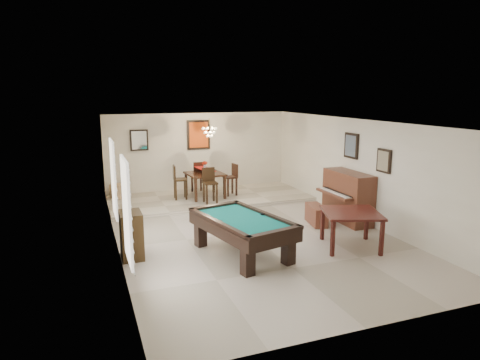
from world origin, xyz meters
TOP-DOWN VIEW (x-y plane):
  - ground_plane at (0.00, 0.00)m, footprint 6.00×9.00m
  - wall_back at (0.00, 4.50)m, footprint 6.00×0.04m
  - wall_front at (0.00, -4.50)m, footprint 6.00×0.04m
  - wall_left at (-3.00, 0.00)m, footprint 0.04×9.00m
  - wall_right at (3.00, 0.00)m, footprint 0.04×9.00m
  - ceiling at (0.00, 0.00)m, footprint 6.00×9.00m
  - dining_step at (0.00, 3.25)m, footprint 6.00×2.50m
  - window_left_front at (-2.97, -2.20)m, footprint 0.06×1.00m
  - window_left_rear at (-2.97, 0.60)m, footprint 0.06×1.00m
  - pool_table at (-0.65, -1.26)m, footprint 1.71×2.50m
  - square_table at (1.66, -1.68)m, footprint 1.45×1.45m
  - upright_piano at (2.55, -0.03)m, footprint 0.86×1.54m
  - piano_bench at (1.83, 0.02)m, footprint 0.49×0.90m
  - apothecary_chest at (-2.77, -0.65)m, footprint 0.42×0.63m
  - dining_table at (-0.15, 3.24)m, footprint 1.13×1.13m
  - flower_vase at (-0.15, 3.24)m, footprint 0.17×0.17m
  - dining_chair_south at (-0.20, 2.54)m, footprint 0.38×0.38m
  - dining_chair_north at (-0.19, 3.95)m, footprint 0.39×0.39m
  - dining_chair_west at (-0.90, 3.28)m, footprint 0.41×0.41m
  - dining_chair_east at (0.65, 3.23)m, footprint 0.40×0.40m
  - corner_bench at (-2.64, 4.06)m, footprint 0.49×0.55m
  - chandelier at (0.00, 3.20)m, footprint 0.44×0.44m
  - back_painting at (0.00, 4.46)m, footprint 0.75×0.06m
  - back_mirror at (-1.90, 4.46)m, footprint 0.55×0.06m
  - right_picture_upper at (2.96, 0.30)m, footprint 0.06×0.55m
  - right_picture_lower at (2.96, -1.00)m, footprint 0.06×0.45m

SIDE VIEW (x-z plane):
  - ground_plane at x=0.00m, z-range -0.02..0.00m
  - dining_step at x=0.00m, z-range 0.00..0.12m
  - piano_bench at x=1.83m, z-range 0.00..0.47m
  - corner_bench at x=-2.64m, z-range 0.12..0.53m
  - pool_table at x=-0.65m, z-range 0.00..0.76m
  - square_table at x=1.66m, z-range 0.00..0.79m
  - apothecary_chest at x=-2.77m, z-range 0.00..0.94m
  - dining_table at x=-0.15m, z-range 0.12..0.98m
  - dining_chair_east at x=0.65m, z-range 0.12..1.09m
  - dining_chair_north at x=-0.19m, z-range 0.12..1.12m
  - dining_chair_south at x=-0.20m, z-range 0.12..1.13m
  - dining_chair_west at x=-0.90m, z-range 0.12..1.14m
  - upright_piano at x=2.55m, z-range 0.00..1.28m
  - flower_vase at x=-0.15m, z-range 0.98..1.24m
  - wall_back at x=0.00m, z-range 0.00..2.60m
  - wall_front at x=0.00m, z-range 0.00..2.60m
  - wall_left at x=-3.00m, z-range 0.00..2.60m
  - wall_right at x=3.00m, z-range 0.00..2.60m
  - window_left_front at x=-2.97m, z-range 0.55..2.25m
  - window_left_rear at x=-2.97m, z-range 0.55..2.25m
  - right_picture_lower at x=2.96m, z-range 1.42..1.98m
  - back_mirror at x=-1.90m, z-range 1.48..2.12m
  - back_painting at x=0.00m, z-range 1.42..2.38m
  - right_picture_upper at x=2.96m, z-range 1.57..2.23m
  - chandelier at x=0.00m, z-range 1.90..2.50m
  - ceiling at x=0.00m, z-range 2.58..2.62m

